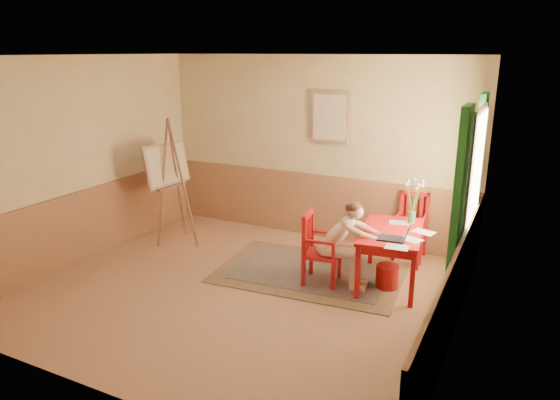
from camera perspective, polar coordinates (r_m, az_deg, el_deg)
The scene contains 14 objects.
room at distance 5.99m, azimuth -4.50°, elevation 2.20°, with size 5.04×4.54×2.84m.
wainscot at distance 6.92m, azimuth -0.95°, elevation -3.61°, with size 5.00×4.50×1.00m.
window at distance 6.29m, azimuth 20.36°, elevation 1.38°, with size 0.12×2.01×2.20m.
wall_portrait at distance 7.75m, azimuth 5.53°, elevation 9.14°, with size 0.60×0.05×0.76m.
rug at distance 6.93m, azimuth 3.35°, elevation -7.99°, with size 2.52×1.79×0.02m.
table at distance 6.52m, azimuth 12.23°, elevation -4.05°, with size 0.89×1.29×0.72m.
chair_left at distance 6.48m, azimuth 4.30°, elevation -5.41°, with size 0.48×0.46×0.92m.
chair_back at distance 7.50m, azimuth 14.38°, elevation -2.80°, with size 0.42×0.44×0.93m.
figure at distance 6.35m, azimuth 6.99°, elevation -4.48°, with size 0.84×0.41×1.11m.
laptop at distance 6.16m, azimuth 12.82°, elevation -3.95°, with size 0.39×0.26×0.22m.
papers at distance 6.37m, azimuth 13.99°, elevation -3.77°, with size 0.65×1.09×0.00m.
vase at distance 6.74m, azimuth 14.56°, elevation -0.30°, with size 0.23×0.30×0.59m.
wastebasket at distance 6.58m, azimuth 11.81°, elevation -8.35°, with size 0.28×0.28×0.30m, color #A11716.
easel at distance 7.89m, azimuth -12.24°, elevation 3.32°, with size 0.67×0.85×1.91m.
Camera 1 is at (3.00, -4.97, 2.85)m, focal length 32.94 mm.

